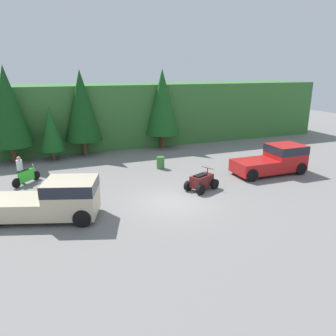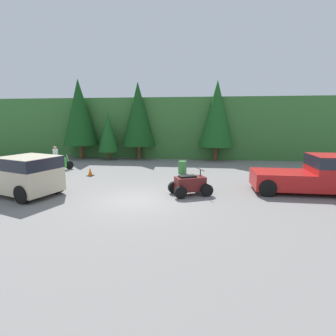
{
  "view_description": "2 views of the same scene",
  "coord_description": "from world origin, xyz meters",
  "px_view_note": "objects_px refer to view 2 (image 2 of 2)",
  "views": [
    {
      "loc": [
        -6.3,
        -15.49,
        7.02
      ],
      "look_at": [
        1.08,
        3.25,
        0.95
      ],
      "focal_mm": 35.0,
      "sensor_mm": 36.0,
      "label": 1
    },
    {
      "loc": [
        2.98,
        -11.52,
        3.76
      ],
      "look_at": [
        1.08,
        3.25,
        0.95
      ],
      "focal_mm": 28.0,
      "sensor_mm": 36.0,
      "label": 2
    }
  ],
  "objects_px": {
    "pickup_truck_second": "(19,174)",
    "traffic_cone": "(90,172)",
    "steel_barrel": "(182,167)",
    "pickup_truck_red": "(317,173)",
    "dirt_bike": "(58,164)",
    "quad_atv": "(190,185)",
    "rider_person": "(56,157)"
  },
  "relations": [
    {
      "from": "pickup_truck_red",
      "to": "steel_barrel",
      "type": "relative_size",
      "value": 5.84
    },
    {
      "from": "pickup_truck_second",
      "to": "dirt_bike",
      "type": "relative_size",
      "value": 3.41
    },
    {
      "from": "rider_person",
      "to": "quad_atv",
      "type": "bearing_deg",
      "value": -66.99
    },
    {
      "from": "pickup_truck_second",
      "to": "rider_person",
      "type": "height_order",
      "value": "pickup_truck_second"
    },
    {
      "from": "traffic_cone",
      "to": "steel_barrel",
      "type": "relative_size",
      "value": 0.62
    },
    {
      "from": "pickup_truck_second",
      "to": "rider_person",
      "type": "relative_size",
      "value": 3.24
    },
    {
      "from": "pickup_truck_red",
      "to": "rider_person",
      "type": "relative_size",
      "value": 2.92
    },
    {
      "from": "traffic_cone",
      "to": "steel_barrel",
      "type": "xyz_separation_m",
      "value": [
        6.05,
        1.53,
        0.19
      ]
    },
    {
      "from": "traffic_cone",
      "to": "pickup_truck_red",
      "type": "bearing_deg",
      "value": -10.63
    },
    {
      "from": "dirt_bike",
      "to": "quad_atv",
      "type": "bearing_deg",
      "value": -72.72
    },
    {
      "from": "rider_person",
      "to": "traffic_cone",
      "type": "xyz_separation_m",
      "value": [
        3.42,
        -1.76,
        -0.7
      ]
    },
    {
      "from": "dirt_bike",
      "to": "rider_person",
      "type": "relative_size",
      "value": 0.95
    },
    {
      "from": "dirt_bike",
      "to": "steel_barrel",
      "type": "xyz_separation_m",
      "value": [
        9.15,
        0.08,
        -0.04
      ]
    },
    {
      "from": "pickup_truck_red",
      "to": "quad_atv",
      "type": "distance_m",
      "value": 6.48
    },
    {
      "from": "quad_atv",
      "to": "rider_person",
      "type": "distance_m",
      "value": 11.57
    },
    {
      "from": "pickup_truck_red",
      "to": "steel_barrel",
      "type": "xyz_separation_m",
      "value": [
        -7.13,
        4.0,
        -0.59
      ]
    },
    {
      "from": "rider_person",
      "to": "dirt_bike",
      "type": "bearing_deg",
      "value": -83.2
    },
    {
      "from": "pickup_truck_second",
      "to": "steel_barrel",
      "type": "relative_size",
      "value": 6.49
    },
    {
      "from": "pickup_truck_red",
      "to": "quad_atv",
      "type": "xyz_separation_m",
      "value": [
        -6.36,
        -1.13,
        -0.53
      ]
    },
    {
      "from": "pickup_truck_second",
      "to": "steel_barrel",
      "type": "bearing_deg",
      "value": 57.02
    },
    {
      "from": "traffic_cone",
      "to": "steel_barrel",
      "type": "bearing_deg",
      "value": 14.18
    },
    {
      "from": "pickup_truck_second",
      "to": "traffic_cone",
      "type": "xyz_separation_m",
      "value": [
        1.68,
        4.57,
        -0.78
      ]
    },
    {
      "from": "rider_person",
      "to": "pickup_truck_red",
      "type": "bearing_deg",
      "value": -53.67
    },
    {
      "from": "quad_atv",
      "to": "rider_person",
      "type": "relative_size",
      "value": 1.3
    },
    {
      "from": "steel_barrel",
      "to": "pickup_truck_second",
      "type": "bearing_deg",
      "value": -141.74
    },
    {
      "from": "pickup_truck_second",
      "to": "dirt_bike",
      "type": "bearing_deg",
      "value": 122.02
    },
    {
      "from": "dirt_bike",
      "to": "traffic_cone",
      "type": "relative_size",
      "value": 3.05
    },
    {
      "from": "pickup_truck_second",
      "to": "quad_atv",
      "type": "relative_size",
      "value": 2.49
    },
    {
      "from": "dirt_bike",
      "to": "traffic_cone",
      "type": "height_order",
      "value": "dirt_bike"
    },
    {
      "from": "pickup_truck_second",
      "to": "rider_person",
      "type": "distance_m",
      "value": 6.56
    },
    {
      "from": "dirt_bike",
      "to": "pickup_truck_second",
      "type": "bearing_deg",
      "value": -122.5
    },
    {
      "from": "pickup_truck_second",
      "to": "traffic_cone",
      "type": "bearing_deg",
      "value": 88.58
    }
  ]
}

